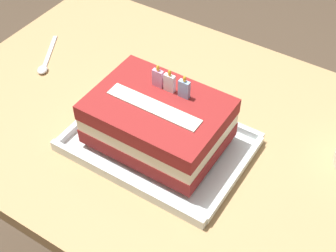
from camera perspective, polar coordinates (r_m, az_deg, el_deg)
dining_table at (r=1.14m, az=0.87°, el=-3.85°), size 1.09×0.73×0.72m
foil_tray at (r=1.01m, az=-0.98°, el=-2.14°), size 0.36×0.26×0.02m
birthday_cake at (r=0.96m, az=-1.02°, el=0.55°), size 0.26×0.19×0.15m
serving_spoon_near_tray at (r=1.24m, az=-14.32°, el=7.07°), size 0.09×0.15×0.01m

